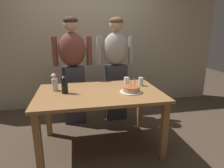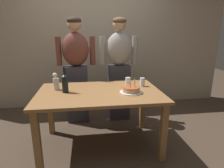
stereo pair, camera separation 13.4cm
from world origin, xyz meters
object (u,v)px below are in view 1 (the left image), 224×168
object	(u,v)px
water_glass_near	(141,82)
person_woman_cardigan	(116,68)
birthday_cake	(131,89)
water_glass_far	(126,81)
flower_vase	(55,83)
person_man_bearded	(73,69)
wine_bottle	(64,84)

from	to	relation	value
water_glass_near	person_woman_cardigan	bearing A→B (deg)	107.64
birthday_cake	water_glass_far	size ratio (longest dim) A/B	2.54
water_glass_far	flower_vase	world-z (taller)	flower_vase
water_glass_near	flower_vase	xyz separation A→B (m)	(-1.11, -0.01, 0.05)
water_glass_far	person_woman_cardigan	size ratio (longest dim) A/B	0.06
birthday_cake	person_man_bearded	distance (m)	1.12
wine_bottle	person_man_bearded	xyz separation A→B (m)	(0.11, 0.77, 0.01)
birthday_cake	person_man_bearded	xyz separation A→B (m)	(-0.68, 0.89, 0.10)
water_glass_far	person_man_bearded	xyz separation A→B (m)	(-0.71, 0.56, 0.08)
flower_vase	person_man_bearded	bearing A→B (deg)	70.42
water_glass_near	wine_bottle	distance (m)	1.00
water_glass_far	person_woman_cardigan	xyz separation A→B (m)	(-0.03, 0.56, 0.08)
birthday_cake	water_glass_far	distance (m)	0.34
wine_bottle	person_man_bearded	bearing A→B (deg)	82.25
water_glass_near	person_man_bearded	bearing A→B (deg)	144.14
birthday_cake	water_glass_near	world-z (taller)	birthday_cake
person_woman_cardigan	water_glass_far	bearing A→B (deg)	92.74
water_glass_far	person_man_bearded	world-z (taller)	person_man_bearded
person_woman_cardigan	wine_bottle	bearing A→B (deg)	44.51
water_glass_near	person_woman_cardigan	xyz separation A→B (m)	(-0.20, 0.64, 0.08)
person_woman_cardigan	birthday_cake	bearing A→B (deg)	89.60
water_glass_near	flower_vase	world-z (taller)	flower_vase
water_glass_near	water_glass_far	xyz separation A→B (m)	(-0.18, 0.08, -0.00)
flower_vase	wine_bottle	bearing A→B (deg)	-45.74
wine_bottle	flower_vase	world-z (taller)	wine_bottle
birthday_cake	person_woman_cardigan	world-z (taller)	person_woman_cardigan
water_glass_far	wine_bottle	distance (m)	0.84
water_glass_near	wine_bottle	world-z (taller)	wine_bottle
wine_bottle	person_woman_cardigan	world-z (taller)	person_woman_cardigan
wine_bottle	flower_vase	xyz separation A→B (m)	(-0.12, 0.13, -0.02)
water_glass_far	flower_vase	bearing A→B (deg)	-174.50
water_glass_far	flower_vase	distance (m)	0.94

